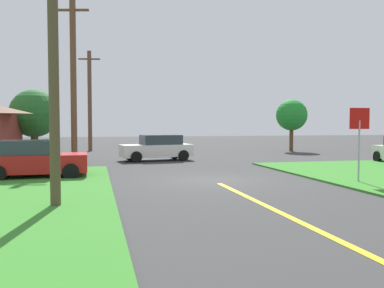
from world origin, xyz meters
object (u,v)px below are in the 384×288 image
at_px(car_approaching_junction, 157,148).
at_px(utility_pole_near, 53,35).
at_px(utility_pole_far, 90,100).
at_px(oak_tree_left, 292,115).
at_px(parked_car_near_building, 35,159).
at_px(stop_sign, 359,130).
at_px(pine_tree_center, 34,114).
at_px(utility_pole_mid, 73,80).

relative_size(car_approaching_junction, utility_pole_near, 0.51).
height_order(car_approaching_junction, utility_pole_far, utility_pole_far).
bearing_deg(car_approaching_junction, utility_pole_near, 62.15).
relative_size(utility_pole_near, oak_tree_left, 2.09).
bearing_deg(car_approaching_junction, parked_car_near_building, 40.25).
distance_m(stop_sign, utility_pole_far, 24.60).
height_order(car_approaching_junction, utility_pole_near, utility_pole_near).
distance_m(parked_car_near_building, utility_pole_far, 18.11).
relative_size(car_approaching_junction, utility_pole_far, 0.55).
bearing_deg(parked_car_near_building, pine_tree_center, 97.12).
distance_m(stop_sign, car_approaching_junction, 13.34).
relative_size(parked_car_near_building, oak_tree_left, 0.94).
bearing_deg(utility_pole_near, stop_sign, 11.49).
bearing_deg(oak_tree_left, utility_pole_far, 165.74).
bearing_deg(utility_pole_near, utility_pole_far, 88.45).
relative_size(utility_pole_mid, oak_tree_left, 2.13).
distance_m(parked_car_near_building, oak_tree_left, 23.08).
relative_size(parked_car_near_building, utility_pole_mid, 0.44).
bearing_deg(pine_tree_center, utility_pole_near, -80.41).
xyz_separation_m(stop_sign, utility_pole_near, (-11.01, -2.24, 2.63)).
bearing_deg(utility_pole_far, stop_sign, -65.00).
bearing_deg(pine_tree_center, parked_car_near_building, -82.16).
relative_size(stop_sign, car_approaching_junction, 0.63).
xyz_separation_m(parked_car_near_building, car_approaching_junction, (6.31, 7.22, -0.00)).
xyz_separation_m(car_approaching_junction, utility_pole_near, (-4.90, -14.02, 3.91)).
relative_size(utility_pole_near, pine_tree_center, 2.07).
height_order(stop_sign, utility_pole_far, utility_pole_far).
height_order(utility_pole_mid, pine_tree_center, utility_pole_mid).
distance_m(utility_pole_mid, utility_pole_far, 12.25).
xyz_separation_m(parked_car_near_building, oak_tree_left, (18.63, 13.44, 2.24)).
xyz_separation_m(car_approaching_junction, utility_pole_far, (-4.24, 10.43, 3.52)).
height_order(utility_pole_far, oak_tree_left, utility_pole_far).
bearing_deg(parked_car_near_building, utility_pole_far, 82.58).
bearing_deg(oak_tree_left, utility_pole_near, -130.39).
distance_m(car_approaching_junction, pine_tree_center, 7.88).
height_order(parked_car_near_building, oak_tree_left, oak_tree_left).
distance_m(stop_sign, utility_pole_near, 11.54).
xyz_separation_m(utility_pole_mid, utility_pole_far, (0.73, 12.22, -0.44)).
bearing_deg(stop_sign, utility_pole_mid, -37.75).
bearing_deg(oak_tree_left, stop_sign, -109.02).
relative_size(stop_sign, oak_tree_left, 0.67).
xyz_separation_m(parked_car_near_building, utility_pole_far, (2.07, 17.65, 3.52)).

